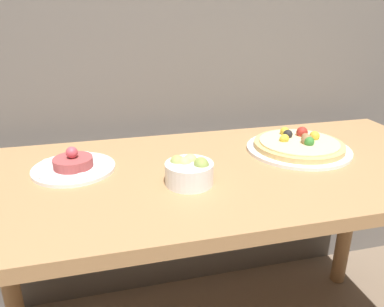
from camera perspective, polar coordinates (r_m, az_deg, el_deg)
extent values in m
cube|color=#AD7F51|center=(1.04, 4.11, -3.11)|extent=(1.44, 0.63, 0.03)
cylinder|color=#AD7F51|center=(1.44, -26.63, -14.48)|extent=(0.06, 0.06, 0.69)
cylinder|color=#AD7F51|center=(1.70, 22.77, -8.20)|extent=(0.06, 0.06, 0.69)
cylinder|color=white|center=(1.20, 15.88, 0.66)|extent=(0.31, 0.31, 0.01)
cylinder|color=#DBB26B|center=(1.19, 15.95, 1.23)|extent=(0.27, 0.27, 0.02)
cylinder|color=beige|center=(1.19, 16.00, 1.71)|extent=(0.24, 0.24, 0.01)
sphere|color=#997047|center=(1.21, 16.89, 2.43)|extent=(0.02, 0.02, 0.02)
sphere|color=gold|center=(1.17, 13.67, 2.14)|extent=(0.02, 0.02, 0.02)
sphere|color=#387F33|center=(1.16, 17.44, 1.73)|extent=(0.03, 0.03, 0.03)
sphere|color=gold|center=(1.17, 13.94, 2.25)|extent=(0.03, 0.03, 0.03)
sphere|color=gold|center=(1.22, 18.17, 2.55)|extent=(0.03, 0.03, 0.03)
sphere|color=#B22D23|center=(1.24, 16.41, 3.12)|extent=(0.04, 0.04, 0.04)
sphere|color=gold|center=(1.24, 13.94, 3.27)|extent=(0.03, 0.03, 0.03)
sphere|color=#997047|center=(1.17, 17.12, 1.98)|extent=(0.03, 0.03, 0.03)
sphere|color=black|center=(1.21, 14.40, 2.85)|extent=(0.03, 0.03, 0.03)
cylinder|color=white|center=(1.06, -17.56, -2.20)|extent=(0.22, 0.22, 0.01)
cylinder|color=#A84747|center=(1.06, -17.67, -1.30)|extent=(0.10, 0.10, 0.03)
sphere|color=#DB4C5B|center=(1.05, -17.85, 0.16)|extent=(0.03, 0.03, 0.03)
cube|color=white|center=(1.06, -13.22, -1.41)|extent=(0.04, 0.02, 0.01)
cube|color=white|center=(1.13, -16.19, -0.17)|extent=(0.03, 0.04, 0.01)
cube|color=white|center=(1.11, -20.89, -1.14)|extent=(0.04, 0.04, 0.01)
cube|color=white|center=(1.02, -21.38, -3.16)|extent=(0.04, 0.04, 0.01)
cube|color=white|center=(0.99, -16.33, -3.41)|extent=(0.03, 0.04, 0.01)
cylinder|color=white|center=(0.93, -0.41, -3.05)|extent=(0.12, 0.12, 0.06)
sphere|color=#A3B25B|center=(0.93, -2.27, -1.33)|extent=(0.04, 0.04, 0.04)
sphere|color=#A3B25B|center=(0.92, 1.37, -1.60)|extent=(0.04, 0.04, 0.04)
sphere|color=#B7BC70|center=(0.94, -0.25, -1.10)|extent=(0.04, 0.04, 0.04)
sphere|color=#8EA34C|center=(0.91, 1.46, -1.88)|extent=(0.04, 0.04, 0.04)
sphere|color=#B7BC70|center=(0.93, -1.12, -1.52)|extent=(0.03, 0.03, 0.03)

